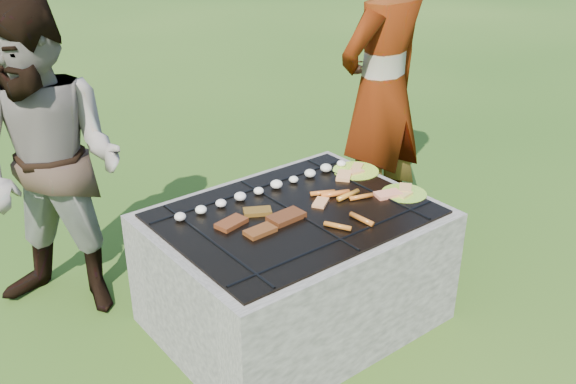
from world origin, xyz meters
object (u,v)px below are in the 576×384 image
plate_far (356,171)px  plate_near (404,193)px  bystander (50,167)px  fire_pit (294,272)px  cook (382,91)px

plate_far → plate_near: size_ratio=1.10×
plate_far → bystander: bystander is taller
plate_far → fire_pit: bearing=-162.9°
fire_pit → bystander: 1.28m
plate_near → plate_far: bearing=90.2°
plate_far → plate_near: (0.00, -0.35, 0.00)m
plate_far → plate_near: plate_near is taller
plate_near → bystander: bystander is taller
bystander → cook: bearing=38.5°
cook → bystander: cook is taller
plate_far → cook: (0.45, 0.27, 0.29)m
fire_pit → bystander: size_ratio=0.82×
fire_pit → plate_far: (0.56, 0.17, 0.33)m
plate_near → cook: (0.45, 0.62, 0.29)m
plate_near → bystander: (-1.40, 0.99, 0.18)m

